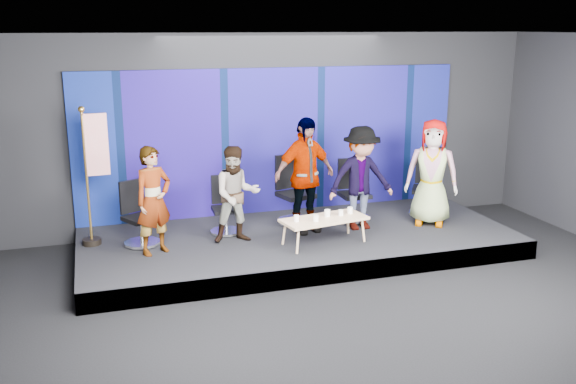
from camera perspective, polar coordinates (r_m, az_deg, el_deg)
name	(u,v)px	position (r m, az deg, el deg)	size (l,w,h in m)	color
ground	(359,313)	(8.50, 6.33, -10.66)	(10.00, 10.00, 0.00)	black
room_walls	(365,127)	(7.79, 6.83, 5.75)	(10.02, 8.02, 3.51)	black
riser	(298,242)	(10.61, 0.94, -4.48)	(7.00, 3.00, 0.30)	black
backdrop	(274,141)	(11.59, -1.29, 4.56)	(7.00, 0.08, 2.60)	navy
chair_a	(139,224)	(10.21, -13.07, -2.79)	(0.76, 0.76, 1.00)	silver
panelist_a	(154,201)	(9.65, -11.87, -0.75)	(0.59, 0.39, 1.63)	black
chair_b	(225,214)	(10.57, -5.60, -1.99)	(0.55, 0.55, 0.94)	silver
panelist_b	(236,195)	(10.01, -4.60, -0.23)	(0.74, 0.58, 1.53)	black
chair_c	(294,201)	(11.04, 0.52, -0.80)	(0.81, 0.81, 1.17)	silver
panelist_c	(304,175)	(10.44, 1.47, 1.49)	(1.11, 0.46, 1.90)	black
chair_d	(353,200)	(11.28, 5.80, -0.73)	(0.61, 0.61, 1.07)	silver
panelist_d	(361,178)	(10.67, 6.49, 1.23)	(1.12, 0.64, 1.73)	black
chair_e	(427,195)	(11.75, 12.24, -0.29)	(0.87, 0.87, 1.12)	silver
panelist_e	(432,172)	(11.13, 12.66, 1.71)	(0.88, 0.57, 1.81)	black
coffee_table	(324,220)	(10.00, 3.23, -2.50)	(1.42, 0.80, 0.41)	tan
mug_a	(296,218)	(9.79, 0.76, -2.36)	(0.08, 0.08, 0.10)	white
mug_b	(316,218)	(9.81, 2.49, -2.33)	(0.08, 0.08, 0.10)	white
mug_c	(327,213)	(10.07, 3.52, -1.88)	(0.09, 0.09, 0.11)	white
mug_d	(341,213)	(10.13, 4.72, -1.84)	(0.08, 0.08, 0.09)	white
mug_e	(350,210)	(10.26, 5.54, -1.63)	(0.08, 0.08, 0.10)	white
flag_stand	(94,173)	(10.20, -16.88, 1.67)	(0.50, 0.29, 2.16)	black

